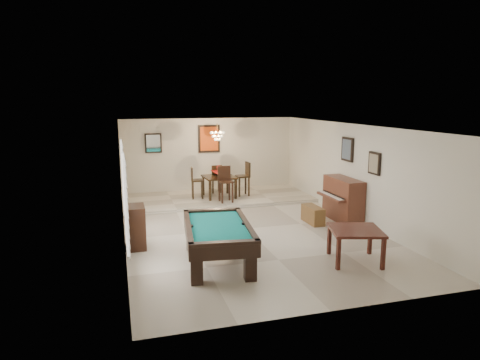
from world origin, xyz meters
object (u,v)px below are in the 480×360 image
square_table (355,245)px  dining_chair_south (226,184)px  flower_vase (219,169)px  dining_chair_east (242,179)px  chandelier (217,133)px  dining_table (219,185)px  pool_table (218,244)px  dining_chair_west (197,183)px  dining_chair_north (216,179)px  upright_piano (338,200)px  apothecary_chest (135,227)px  piano_bench (313,215)px

square_table → dining_chair_south: (-1.37, 5.21, 0.33)m
flower_vase → dining_chair_south: 0.82m
dining_chair_east → chandelier: 1.74m
dining_table → dining_chair_east: dining_chair_east is taller
pool_table → square_table: pool_table is taller
dining_chair_west → chandelier: (0.67, 0.00, 1.58)m
dining_chair_north → dining_chair_west: dining_chair_west is taller
pool_table → upright_piano: size_ratio=1.67×
pool_table → dining_table: size_ratio=2.40×
upright_piano → dining_table: upright_piano is taller
upright_piano → chandelier: bearing=129.0°
dining_table → dining_chair_east: 0.81m
square_table → pool_table: bearing=165.4°
dining_table → flower_vase: 0.52m
dining_chair_north → dining_table: bearing=82.8°
upright_piano → dining_chair_south: (-2.51, 2.45, 0.09)m
apothecary_chest → chandelier: chandelier is taller
dining_chair_north → dining_chair_east: 1.02m
piano_bench → dining_chair_east: 3.39m
dining_chair_east → chandelier: bearing=-92.8°
pool_table → dining_chair_north: (1.32, 5.95, 0.21)m
square_table → piano_bench: square_table is taller
dining_chair_east → square_table: bearing=3.3°
dining_chair_south → square_table: bearing=-77.8°
pool_table → piano_bench: size_ratio=2.85×
piano_bench → chandelier: (-1.84, 3.21, 1.97)m
dining_chair_south → dining_chair_north: 1.43m
apothecary_chest → flower_vase: 4.82m
square_table → flower_vase: 6.14m
chandelier → piano_bench: bearing=-60.2°
square_table → dining_table: size_ratio=1.02×
pool_table → apothecary_chest: apothecary_chest is taller
pool_table → piano_bench: pool_table is taller
flower_vase → dining_chair_north: size_ratio=0.25×
square_table → dining_chair_east: bearing=95.9°
dining_chair_west → pool_table: bearing=-179.1°
dining_chair_east → chandelier: (-0.83, 0.00, 1.53)m
piano_bench → dining_chair_north: 4.29m
square_table → piano_bench: size_ratio=1.21×
dining_chair_south → pool_table: bearing=-108.7°
flower_vase → piano_bench: bearing=-60.6°
dining_chair_east → dining_chair_south: bearing=-48.0°
square_table → dining_chair_west: bearing=109.6°
apothecary_chest → dining_table: apothecary_chest is taller
dining_chair_west → dining_chair_south: bearing=-127.6°
upright_piano → apothecary_chest: 5.40m
dining_chair_south → chandelier: chandelier is taller
upright_piano → apothecary_chest: bearing=-172.6°
upright_piano → chandelier: chandelier is taller
flower_vase → dining_chair_north: bearing=86.1°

